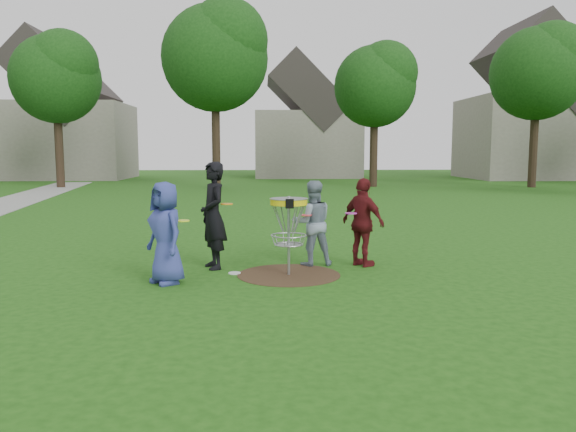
{
  "coord_description": "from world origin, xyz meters",
  "views": [
    {
      "loc": [
        -0.44,
        -9.58,
        2.18
      ],
      "look_at": [
        0.0,
        0.3,
        1.0
      ],
      "focal_mm": 35.0,
      "sensor_mm": 36.0,
      "label": 1
    }
  ],
  "objects_px": {
    "player_maroon": "(363,222)",
    "disc_golf_basket": "(289,217)",
    "player_blue": "(166,233)",
    "player_black": "(213,216)",
    "player_grey": "(312,223)"
  },
  "relations": [
    {
      "from": "player_black",
      "to": "player_maroon",
      "type": "distance_m",
      "value": 2.78
    },
    {
      "from": "player_black",
      "to": "player_grey",
      "type": "bearing_deg",
      "value": 74.56
    },
    {
      "from": "player_blue",
      "to": "disc_golf_basket",
      "type": "xyz_separation_m",
      "value": [
        2.02,
        0.51,
        0.19
      ]
    },
    {
      "from": "player_maroon",
      "to": "disc_golf_basket",
      "type": "bearing_deg",
      "value": 77.84
    },
    {
      "from": "player_maroon",
      "to": "player_blue",
      "type": "bearing_deg",
      "value": 71.06
    },
    {
      "from": "player_black",
      "to": "disc_golf_basket",
      "type": "height_order",
      "value": "player_black"
    },
    {
      "from": "player_maroon",
      "to": "disc_golf_basket",
      "type": "xyz_separation_m",
      "value": [
        -1.42,
        -0.7,
        0.19
      ]
    },
    {
      "from": "player_blue",
      "to": "player_black",
      "type": "distance_m",
      "value": 1.32
    },
    {
      "from": "disc_golf_basket",
      "to": "player_maroon",
      "type": "bearing_deg",
      "value": 26.13
    },
    {
      "from": "player_grey",
      "to": "player_blue",
      "type": "bearing_deg",
      "value": 20.44
    },
    {
      "from": "player_grey",
      "to": "disc_golf_basket",
      "type": "distance_m",
      "value": 0.99
    },
    {
      "from": "player_blue",
      "to": "player_grey",
      "type": "xyz_separation_m",
      "value": [
        2.5,
        1.35,
        -0.03
      ]
    },
    {
      "from": "player_black",
      "to": "player_grey",
      "type": "height_order",
      "value": "player_black"
    },
    {
      "from": "player_blue",
      "to": "player_maroon",
      "type": "height_order",
      "value": "player_blue"
    },
    {
      "from": "player_maroon",
      "to": "disc_golf_basket",
      "type": "distance_m",
      "value": 1.59
    }
  ]
}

